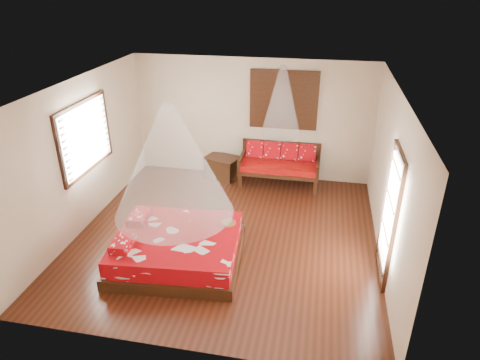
# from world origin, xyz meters

# --- Properties ---
(room) EXTENTS (5.54, 5.54, 2.84)m
(room) POSITION_xyz_m (0.00, 0.00, 1.40)
(room) COLOR #32170B
(room) RESTS_ON ground
(bed) EXTENTS (2.25, 2.07, 0.64)m
(bed) POSITION_xyz_m (-0.66, -0.90, 0.25)
(bed) COLOR black
(bed) RESTS_ON floor
(daybed) EXTENTS (1.82, 0.81, 0.95)m
(daybed) POSITION_xyz_m (0.72, 2.38, 0.52)
(daybed) COLOR black
(daybed) RESTS_ON floor
(storage_chest) EXTENTS (0.89, 0.76, 0.52)m
(storage_chest) POSITION_xyz_m (-0.66, 2.45, 0.26)
(storage_chest) COLOR black
(storage_chest) RESTS_ON floor
(shutter_panel) EXTENTS (1.52, 0.06, 1.32)m
(shutter_panel) POSITION_xyz_m (0.72, 2.72, 1.90)
(shutter_panel) COLOR black
(shutter_panel) RESTS_ON wall_back
(window_left) EXTENTS (0.10, 1.74, 1.34)m
(window_left) POSITION_xyz_m (-2.71, 0.20, 1.70)
(window_left) COLOR black
(window_left) RESTS_ON wall_left
(glazed_door) EXTENTS (0.08, 1.02, 2.16)m
(glazed_door) POSITION_xyz_m (2.72, -0.60, 1.07)
(glazed_door) COLOR black
(glazed_door) RESTS_ON floor
(wine_tray) EXTENTS (0.27, 0.27, 0.21)m
(wine_tray) POSITION_xyz_m (0.12, -0.37, 0.56)
(wine_tray) COLOR brown
(wine_tray) RESTS_ON bed
(mosquito_net_main) EXTENTS (1.90, 1.90, 1.80)m
(mosquito_net_main) POSITION_xyz_m (-0.64, -0.90, 1.85)
(mosquito_net_main) COLOR white
(mosquito_net_main) RESTS_ON ceiling
(mosquito_net_daybed) EXTENTS (0.87, 0.87, 1.50)m
(mosquito_net_daybed) POSITION_xyz_m (0.72, 2.25, 2.00)
(mosquito_net_daybed) COLOR white
(mosquito_net_daybed) RESTS_ON ceiling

